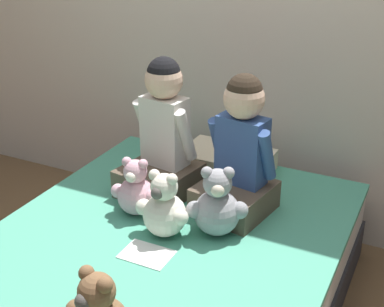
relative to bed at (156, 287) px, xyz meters
name	(u,v)px	position (x,y,z in m)	size (l,w,h in m)	color
wall_behind_bed	(255,11)	(0.00, 1.13, 1.03)	(8.00, 0.06, 2.50)	beige
bed	(156,287)	(0.00, 0.00, 0.00)	(1.48, 1.96, 0.45)	#2D2D33
child_on_left	(162,139)	(-0.20, 0.44, 0.51)	(0.38, 0.40, 0.69)	brown
child_on_right	(240,154)	(0.20, 0.44, 0.51)	(0.36, 0.38, 0.66)	brown
teddy_bear_held_by_left_child	(136,191)	(-0.21, 0.19, 0.34)	(0.24, 0.18, 0.28)	#DBA3B2
teddy_bear_held_by_right_child	(217,206)	(0.20, 0.20, 0.36)	(0.25, 0.20, 0.32)	#939399
teddy_bear_between_children	(164,209)	(0.00, 0.09, 0.35)	(0.26, 0.19, 0.31)	silver
pillow_at_headboard	(227,161)	(0.00, 0.80, 0.28)	(0.48, 0.31, 0.11)	beige
sign_card	(147,254)	(0.01, -0.08, 0.23)	(0.21, 0.15, 0.00)	white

